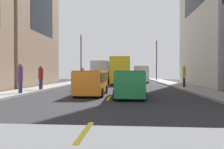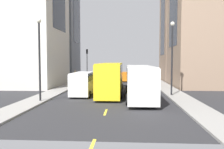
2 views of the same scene
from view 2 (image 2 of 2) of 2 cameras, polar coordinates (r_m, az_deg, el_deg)
ground_plane at (r=31.42m, az=0.67°, el=-3.67°), size 40.65×40.65×0.00m
sidewalk_west at (r=31.87m, az=13.63°, el=-3.53°), size 2.35×44.00×0.15m
sidewalk_east at (r=32.55m, az=-12.02°, el=-3.37°), size 2.35×44.00×0.15m
lane_stripe_0 at (r=52.31m, az=1.80°, el=-0.81°), size 0.16×2.00×0.01m
lane_stripe_1 at (r=45.34m, az=1.54°, el=-1.47°), size 0.16×2.00×0.01m
lane_stripe_2 at (r=38.37m, az=1.18°, el=-2.37°), size 0.16×2.00×0.01m
lane_stripe_3 at (r=31.42m, az=0.67°, el=-3.66°), size 0.16×2.00×0.01m
lane_stripe_4 at (r=24.50m, az=-0.15°, el=-5.69°), size 0.16×2.00×0.01m
lane_stripe_5 at (r=17.65m, az=-1.61°, el=-9.29°), size 0.16×2.00×0.01m
lane_stripe_6 at (r=10.97m, az=-5.01°, el=-17.34°), size 0.16×2.00×0.01m
building_west_0 at (r=46.99m, az=16.24°, el=12.10°), size 6.30×8.32×22.14m
city_bus_white at (r=23.65m, az=6.85°, el=-1.16°), size 2.80×11.26×3.35m
streetcar_yellow at (r=27.43m, az=-0.20°, el=-0.25°), size 2.70×13.01×3.59m
delivery_van_white at (r=26.10m, az=-7.19°, el=-1.82°), size 2.25×5.53×2.58m
car_green_0 at (r=44.75m, az=-0.11°, el=-0.25°), size 1.89×4.42×1.71m
car_orange_1 at (r=43.59m, az=3.27°, el=-0.34°), size 1.97×4.32×1.72m
pedestrian_crossing_near at (r=39.72m, az=5.51°, el=-0.60°), size 0.34×0.34×2.05m
pedestrian_walking_far at (r=44.30m, az=9.80°, el=0.01°), size 0.35×0.35×2.12m
pedestrian_waiting_curb at (r=41.27m, az=10.10°, el=-0.29°), size 0.40×0.40×2.07m
pedestrian_crossing_mid at (r=38.29m, az=-9.08°, el=-0.46°), size 0.31×0.31×2.15m
traffic_light_near_corner at (r=47.18m, az=-6.17°, el=3.96°), size 0.32×0.44×6.03m
streetlamp_near at (r=22.46m, az=-17.48°, el=5.54°), size 0.44×0.44×7.63m
streetlamp_far at (r=25.78m, az=14.60°, el=5.61°), size 0.44×0.44×7.89m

